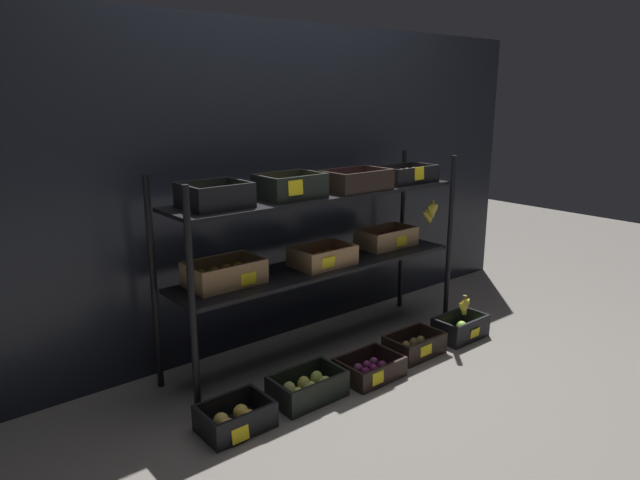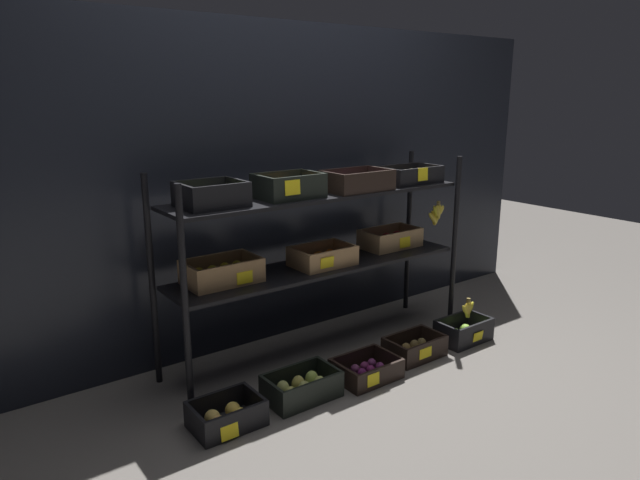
{
  "view_description": "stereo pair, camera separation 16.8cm",
  "coord_description": "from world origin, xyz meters",
  "px_view_note": "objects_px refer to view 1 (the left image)",
  "views": [
    {
      "loc": [
        -1.97,
        -2.39,
        1.47
      ],
      "look_at": [
        0.0,
        0.0,
        0.67
      ],
      "focal_mm": 32.23,
      "sensor_mm": 36.0,
      "label": 1
    },
    {
      "loc": [
        -1.84,
        -2.49,
        1.47
      ],
      "look_at": [
        0.0,
        0.0,
        0.67
      ],
      "focal_mm": 32.23,
      "sensor_mm": 36.0,
      "label": 2
    }
  ],
  "objects_px": {
    "crate_ground_apple_gold": "(235,419)",
    "banana_bunch_loose": "(464,307)",
    "crate_ground_pear": "(307,388)",
    "display_rack": "(322,226)",
    "crate_ground_apple_green": "(460,329)",
    "crate_ground_kiwi": "(414,347)",
    "crate_ground_plum": "(370,370)"
  },
  "relations": [
    {
      "from": "crate_ground_apple_gold",
      "to": "banana_bunch_loose",
      "type": "relative_size",
      "value": 2.33
    },
    {
      "from": "crate_ground_pear",
      "to": "banana_bunch_loose",
      "type": "relative_size",
      "value": 2.65
    },
    {
      "from": "display_rack",
      "to": "crate_ground_apple_green",
      "type": "xyz_separation_m",
      "value": [
        0.77,
        -0.4,
        -0.7
      ]
    },
    {
      "from": "crate_ground_apple_gold",
      "to": "crate_ground_apple_green",
      "type": "height_order",
      "value": "crate_ground_apple_green"
    },
    {
      "from": "crate_ground_apple_green",
      "to": "crate_ground_pear",
      "type": "bearing_deg",
      "value": 178.68
    },
    {
      "from": "display_rack",
      "to": "crate_ground_kiwi",
      "type": "relative_size",
      "value": 5.84
    },
    {
      "from": "crate_ground_plum",
      "to": "crate_ground_apple_green",
      "type": "relative_size",
      "value": 1.0
    },
    {
      "from": "crate_ground_apple_gold",
      "to": "crate_ground_plum",
      "type": "distance_m",
      "value": 0.81
    },
    {
      "from": "crate_ground_apple_gold",
      "to": "crate_ground_kiwi",
      "type": "xyz_separation_m",
      "value": [
        1.2,
        -0.0,
        -0.0
      ]
    },
    {
      "from": "crate_ground_pear",
      "to": "crate_ground_plum",
      "type": "xyz_separation_m",
      "value": [
        0.4,
        -0.03,
        -0.02
      ]
    },
    {
      "from": "display_rack",
      "to": "crate_ground_plum",
      "type": "distance_m",
      "value": 0.82
    },
    {
      "from": "crate_ground_apple_green",
      "to": "banana_bunch_loose",
      "type": "distance_m",
      "value": 0.14
    },
    {
      "from": "crate_ground_apple_gold",
      "to": "crate_ground_kiwi",
      "type": "height_order",
      "value": "crate_ground_apple_gold"
    },
    {
      "from": "display_rack",
      "to": "crate_ground_apple_green",
      "type": "height_order",
      "value": "display_rack"
    },
    {
      "from": "crate_ground_plum",
      "to": "banana_bunch_loose",
      "type": "height_order",
      "value": "banana_bunch_loose"
    },
    {
      "from": "display_rack",
      "to": "crate_ground_kiwi",
      "type": "height_order",
      "value": "display_rack"
    },
    {
      "from": "crate_ground_apple_gold",
      "to": "crate_ground_plum",
      "type": "height_order",
      "value": "crate_ground_apple_gold"
    },
    {
      "from": "crate_ground_pear",
      "to": "banana_bunch_loose",
      "type": "xyz_separation_m",
      "value": [
        1.2,
        -0.03,
        0.14
      ]
    },
    {
      "from": "display_rack",
      "to": "crate_ground_apple_green",
      "type": "distance_m",
      "value": 1.12
    },
    {
      "from": "banana_bunch_loose",
      "to": "crate_ground_plum",
      "type": "bearing_deg",
      "value": -179.77
    },
    {
      "from": "crate_ground_kiwi",
      "to": "crate_ground_apple_green",
      "type": "distance_m",
      "value": 0.4
    },
    {
      "from": "crate_ground_pear",
      "to": "banana_bunch_loose",
      "type": "height_order",
      "value": "banana_bunch_loose"
    },
    {
      "from": "crate_ground_plum",
      "to": "crate_ground_kiwi",
      "type": "bearing_deg",
      "value": 4.4
    },
    {
      "from": "crate_ground_kiwi",
      "to": "crate_ground_apple_gold",
      "type": "bearing_deg",
      "value": 179.89
    },
    {
      "from": "crate_ground_plum",
      "to": "crate_ground_apple_green",
      "type": "height_order",
      "value": "crate_ground_apple_green"
    },
    {
      "from": "crate_ground_pear",
      "to": "crate_ground_kiwi",
      "type": "xyz_separation_m",
      "value": [
        0.78,
        -0.0,
        -0.01
      ]
    },
    {
      "from": "display_rack",
      "to": "crate_ground_apple_green",
      "type": "bearing_deg",
      "value": -27.66
    },
    {
      "from": "crate_ground_apple_gold",
      "to": "crate_ground_pear",
      "type": "distance_m",
      "value": 0.41
    },
    {
      "from": "crate_ground_kiwi",
      "to": "banana_bunch_loose",
      "type": "xyz_separation_m",
      "value": [
        0.42,
        -0.03,
        0.15
      ]
    },
    {
      "from": "display_rack",
      "to": "crate_ground_pear",
      "type": "xyz_separation_m",
      "value": [
        -0.41,
        -0.38,
        -0.7
      ]
    },
    {
      "from": "crate_ground_plum",
      "to": "crate_ground_apple_green",
      "type": "bearing_deg",
      "value": 0.48
    },
    {
      "from": "crate_ground_plum",
      "to": "crate_ground_apple_green",
      "type": "xyz_separation_m",
      "value": [
        0.78,
        0.01,
        0.01
      ]
    }
  ]
}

